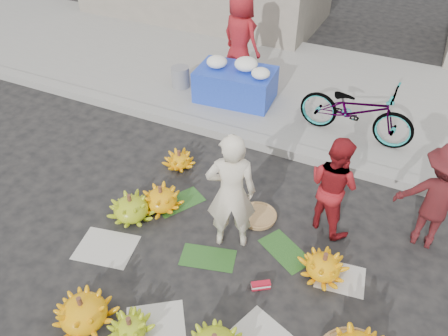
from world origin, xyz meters
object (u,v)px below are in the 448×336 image
at_px(vendor_cream, 231,193).
at_px(bicycle, 357,110).
at_px(banana_bunch_0, 131,208).
at_px(flower_table, 236,83).

distance_m(vendor_cream, bicycle, 2.93).
height_order(banana_bunch_0, bicycle, bicycle).
relative_size(banana_bunch_0, vendor_cream, 0.43).
bearing_deg(banana_bunch_0, vendor_cream, 7.95).
xyz_separation_m(vendor_cream, flower_table, (-1.34, 3.08, -0.35)).
bearing_deg(flower_table, bicycle, -12.24).
bearing_deg(bicycle, vendor_cream, 167.81).
distance_m(vendor_cream, flower_table, 3.37).
bearing_deg(vendor_cream, bicycle, -130.88).
relative_size(banana_bunch_0, bicycle, 0.37).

